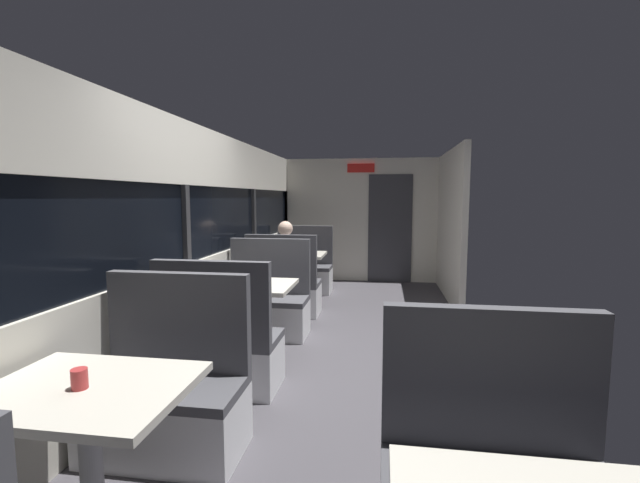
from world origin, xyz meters
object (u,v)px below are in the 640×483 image
object	(u,v)px
dining_table_mid_window	(247,294)
bench_far_window_facing_entry	(303,272)
dining_table_near_window	(88,407)
bench_mid_window_facing_entry	(267,306)
dining_table_far_window	(295,260)
coffee_cup_primary	(79,379)
bench_near_window_facing_entry	(168,399)
coffee_cup_secondary	(298,250)
bench_far_window_facing_end	(284,290)
seated_passenger	(285,274)
bench_mid_window_facing_end	(221,350)

from	to	relation	value
dining_table_mid_window	bench_far_window_facing_entry	xyz separation A→B (m)	(0.00, 2.95, -0.31)
dining_table_near_window	bench_mid_window_facing_entry	distance (m)	2.97
dining_table_near_window	dining_table_far_window	bearing A→B (deg)	90.00
bench_far_window_facing_entry	coffee_cup_primary	distance (m)	5.25
dining_table_near_window	bench_mid_window_facing_entry	size ratio (longest dim) A/B	0.82
bench_near_window_facing_entry	coffee_cup_secondary	size ratio (longest dim) A/B	12.22
dining_table_near_window	dining_table_mid_window	xyz separation A→B (m)	(0.00, 2.25, 0.00)
dining_table_mid_window	bench_far_window_facing_entry	bearing A→B (deg)	90.00
coffee_cup_secondary	bench_near_window_facing_entry	bearing A→B (deg)	-90.63
bench_mid_window_facing_entry	dining_table_mid_window	bearing A→B (deg)	-90.00
bench_mid_window_facing_entry	coffee_cup_primary	size ratio (longest dim) A/B	12.22
bench_far_window_facing_end	bench_near_window_facing_entry	bearing A→B (deg)	-90.00
bench_mid_window_facing_entry	coffee_cup_secondary	distance (m)	1.64
bench_near_window_facing_entry	seated_passenger	size ratio (longest dim) A/B	0.87
bench_mid_window_facing_end	coffee_cup_secondary	bearing A→B (deg)	89.19
dining_table_mid_window	bench_mid_window_facing_entry	size ratio (longest dim) A/B	0.82
bench_near_window_facing_entry	bench_mid_window_facing_entry	world-z (taller)	same
bench_far_window_facing_end	coffee_cup_primary	xyz separation A→B (m)	(-0.01, -3.83, 0.46)
bench_far_window_facing_end	coffee_cup_primary	world-z (taller)	bench_far_window_facing_end
dining_table_near_window	bench_near_window_facing_entry	bearing A→B (deg)	90.00
bench_far_window_facing_end	bench_mid_window_facing_end	bearing A→B (deg)	-90.00
coffee_cup_secondary	bench_far_window_facing_entry	bearing A→B (deg)	93.55
bench_mid_window_facing_entry	bench_far_window_facing_end	bearing A→B (deg)	90.00
coffee_cup_primary	dining_table_far_window	bearing A→B (deg)	89.88
dining_table_near_window	bench_far_window_facing_end	xyz separation A→B (m)	(0.00, 3.80, -0.31)
dining_table_near_window	bench_mid_window_facing_entry	world-z (taller)	bench_mid_window_facing_entry
seated_passenger	coffee_cup_primary	world-z (taller)	seated_passenger
bench_near_window_facing_entry	seated_passenger	distance (m)	3.18
coffee_cup_primary	dining_table_near_window	bearing A→B (deg)	71.53
dining_table_far_window	bench_far_window_facing_entry	distance (m)	0.77
bench_near_window_facing_entry	bench_far_window_facing_end	distance (m)	3.11
bench_mid_window_facing_entry	bench_far_window_facing_entry	distance (m)	2.25
bench_near_window_facing_entry	coffee_cup_secondary	bearing A→B (deg)	89.37
bench_mid_window_facing_entry	bench_far_window_facing_entry	world-z (taller)	same
dining_table_mid_window	coffee_cup_primary	world-z (taller)	coffee_cup_primary
dining_table_near_window	bench_near_window_facing_entry	world-z (taller)	bench_near_window_facing_entry
bench_far_window_facing_end	coffee_cup_primary	distance (m)	3.86
bench_near_window_facing_entry	dining_table_mid_window	world-z (taller)	bench_near_window_facing_entry
bench_mid_window_facing_end	dining_table_far_window	size ratio (longest dim) A/B	1.22
seated_passenger	dining_table_mid_window	bearing A→B (deg)	-90.00
dining_table_far_window	coffee_cup_primary	bearing A→B (deg)	-90.12
seated_passenger	bench_far_window_facing_end	bearing A→B (deg)	-90.00
coffee_cup_primary	coffee_cup_secondary	xyz separation A→B (m)	(0.05, 4.55, 0.00)
dining_table_near_window	bench_far_window_facing_end	distance (m)	3.82
bench_far_window_facing_entry	coffee_cup_secondary	world-z (taller)	bench_far_window_facing_entry
bench_far_window_facing_entry	coffee_cup_primary	size ratio (longest dim) A/B	12.22
bench_mid_window_facing_end	seated_passenger	bearing A→B (deg)	90.00
bench_far_window_facing_end	coffee_cup_secondary	size ratio (longest dim) A/B	12.22
bench_near_window_facing_entry	bench_far_window_facing_end	world-z (taller)	same
bench_near_window_facing_entry	bench_far_window_facing_entry	xyz separation A→B (m)	(0.00, 4.50, 0.00)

